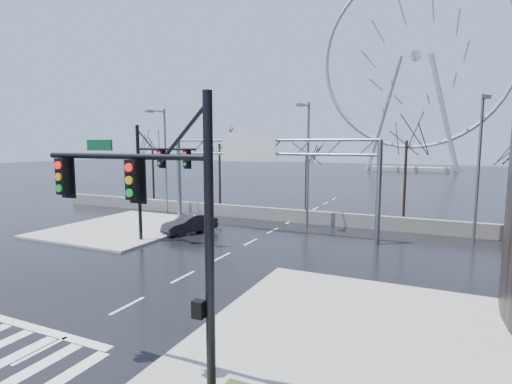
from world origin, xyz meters
The scene contains 16 objects.
ground centered at (0.00, 0.00, 0.00)m, with size 260.00×260.00×0.00m, color black.
sidewalk_right_ext centered at (10.00, 2.00, 0.07)m, with size 12.00×10.00×0.15m, color gray.
sidewalk_far centered at (-11.00, 12.00, 0.07)m, with size 10.00×12.00×0.15m, color gray.
barrier_wall centered at (0.00, 20.00, 0.55)m, with size 52.00×0.50×1.10m, color slate.
signal_mast_near centered at (5.14, -4.04, 4.87)m, with size 5.52×0.41×8.00m.
signal_mast_far centered at (-5.87, 8.96, 4.83)m, with size 4.72×0.41×8.00m.
sign_gantry centered at (-0.38, 14.96, 5.18)m, with size 16.36×0.40×7.60m.
streetlight_left centered at (-12.00, 18.16, 5.89)m, with size 0.50×2.55×10.00m.
streetlight_mid centered at (2.00, 18.16, 5.89)m, with size 0.50×2.55×10.00m.
streetlight_right centered at (14.00, 18.16, 5.89)m, with size 0.50×2.55×10.00m.
tree_far_left centered at (-18.00, 24.00, 5.57)m, with size 3.50×3.50×7.00m.
tree_left centered at (-9.00, 23.50, 5.98)m, with size 3.75×3.75×7.50m.
tree_center centered at (0.00, 24.50, 5.17)m, with size 3.25×3.25×6.50m.
tree_right centered at (9.00, 23.50, 6.22)m, with size 3.90×3.90×7.80m.
ferris_wheel centered at (5.00, 95.00, 26.13)m, with size 45.00×6.00×50.91m.
car centered at (-5.44, 12.67, 0.70)m, with size 1.49×4.27×1.41m, color black.
Camera 1 is at (11.57, -12.28, 6.73)m, focal length 28.00 mm.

